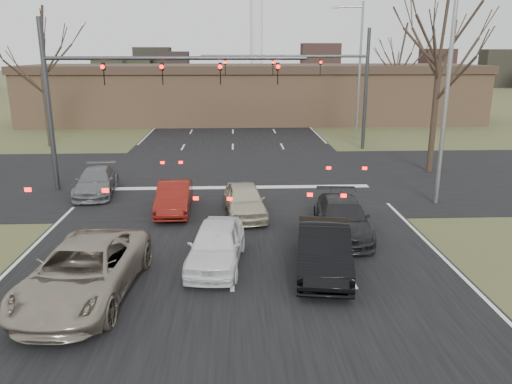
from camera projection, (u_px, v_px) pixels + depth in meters
ground at (232, 329)px, 12.11m from camera, size 360.00×360.00×0.00m
road_main at (233, 100)px, 69.80m from camera, size 14.00×300.00×0.02m
road_cross at (233, 178)px, 26.53m from camera, size 200.00×14.00×0.02m
building at (253, 93)px, 48.01m from camera, size 42.40×10.40×5.30m
mast_arm_near at (118, 83)px, 23.01m from camera, size 12.12×0.24×8.00m
mast_arm_far at (325, 75)px, 33.13m from camera, size 11.12×0.24×8.00m
streetlight_right_near at (444, 74)px, 20.58m from camera, size 2.34×0.25×10.00m
streetlight_right_far at (358, 64)px, 36.95m from camera, size 2.34×0.25×10.00m
tree_right_near at (445, 3)px, 25.55m from camera, size 6.90×6.90×11.50m
tree_left_far at (39, 38)px, 33.60m from camera, size 5.70×5.70×9.50m
tree_right_far at (400, 46)px, 44.51m from camera, size 5.40×5.40×9.00m
car_silver_suv at (84, 271)px, 13.47m from camera, size 2.99×5.70×1.53m
car_white_sedan at (216, 245)px, 15.56m from camera, size 2.02×4.14×1.36m
car_black_hatch at (324, 249)px, 15.08m from camera, size 2.15×4.61×1.46m
car_charcoal_sedan at (342, 218)px, 18.12m from camera, size 2.17×4.64×1.31m
car_grey_ahead at (96, 182)px, 23.41m from camera, size 2.10×4.31×1.21m
car_red_ahead at (174, 197)px, 20.78m from camera, size 1.42×3.84×1.25m
car_silver_ahead at (245, 200)px, 20.30m from camera, size 1.90×3.99×1.32m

